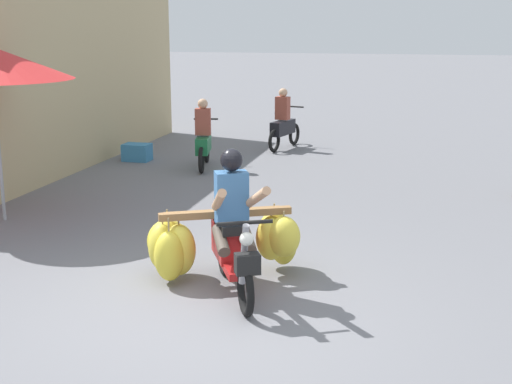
{
  "coord_description": "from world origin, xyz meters",
  "views": [
    {
      "loc": [
        2.14,
        -6.36,
        2.87
      ],
      "look_at": [
        0.19,
        1.61,
        0.9
      ],
      "focal_mm": 49.95,
      "sensor_mm": 36.0,
      "label": 1
    }
  ],
  "objects_px": {
    "motorbike_distant_ahead_left": "(283,125)",
    "motorbike_distant_ahead_right": "(204,140)",
    "produce_crate": "(137,152)",
    "motorbike_main_loaded": "(224,239)"
  },
  "relations": [
    {
      "from": "motorbike_distant_ahead_right",
      "to": "motorbike_main_loaded",
      "type": "bearing_deg",
      "value": -70.01
    },
    {
      "from": "motorbike_distant_ahead_left",
      "to": "produce_crate",
      "type": "xyz_separation_m",
      "value": [
        -2.71,
        -2.14,
        -0.39
      ]
    },
    {
      "from": "motorbike_distant_ahead_right",
      "to": "motorbike_distant_ahead_left",
      "type": "bearing_deg",
      "value": 67.1
    },
    {
      "from": "motorbike_distant_ahead_right",
      "to": "produce_crate",
      "type": "xyz_separation_m",
      "value": [
        -1.62,
        0.44,
        -0.39
      ]
    },
    {
      "from": "motorbike_distant_ahead_left",
      "to": "motorbike_distant_ahead_right",
      "type": "relative_size",
      "value": 1.0
    },
    {
      "from": "motorbike_distant_ahead_left",
      "to": "motorbike_distant_ahead_right",
      "type": "height_order",
      "value": "same"
    },
    {
      "from": "motorbike_main_loaded",
      "to": "motorbike_distant_ahead_right",
      "type": "relative_size",
      "value": 1.25
    },
    {
      "from": "motorbike_distant_ahead_left",
      "to": "produce_crate",
      "type": "height_order",
      "value": "motorbike_distant_ahead_left"
    },
    {
      "from": "motorbike_main_loaded",
      "to": "motorbike_distant_ahead_left",
      "type": "height_order",
      "value": "motorbike_main_loaded"
    },
    {
      "from": "motorbike_distant_ahead_left",
      "to": "produce_crate",
      "type": "bearing_deg",
      "value": -141.74
    }
  ]
}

